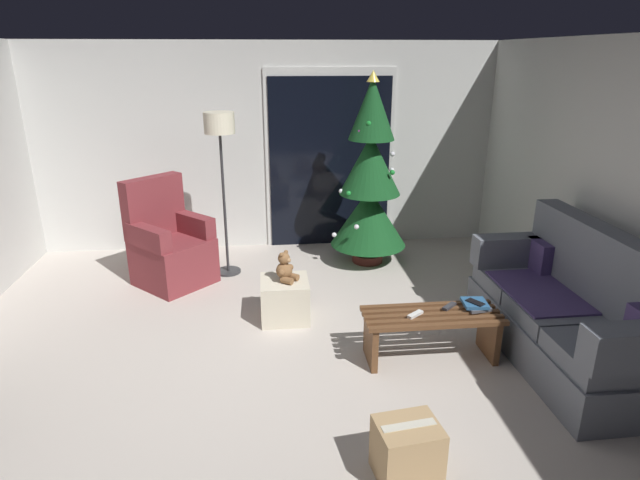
{
  "coord_description": "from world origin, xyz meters",
  "views": [
    {
      "loc": [
        -0.05,
        -3.53,
        2.35
      ],
      "look_at": [
        0.4,
        0.7,
        0.85
      ],
      "focal_mm": 29.76,
      "sensor_mm": 36.0,
      "label": 1
    }
  ],
  "objects_px": {
    "remote_graphite": "(449,306)",
    "teddy_bear_chestnut": "(285,268)",
    "book_stack": "(476,305)",
    "ottoman": "(285,299)",
    "armchair": "(169,247)",
    "floor_lamp": "(220,139)",
    "cell_phone": "(475,302)",
    "remote_white": "(415,314)",
    "cardboard_box_taped_mid_floor": "(407,451)",
    "christmas_tree": "(370,183)",
    "coffee_table": "(431,328)",
    "couch": "(569,314)"
  },
  "relations": [
    {
      "from": "coffee_table",
      "to": "teddy_bear_chestnut",
      "type": "xyz_separation_m",
      "value": [
        -1.13,
        0.81,
        0.24
      ]
    },
    {
      "from": "book_stack",
      "to": "couch",
      "type": "bearing_deg",
      "value": -13.32
    },
    {
      "from": "floor_lamp",
      "to": "cell_phone",
      "type": "bearing_deg",
      "value": -42.75
    },
    {
      "from": "coffee_table",
      "to": "teddy_bear_chestnut",
      "type": "height_order",
      "value": "teddy_bear_chestnut"
    },
    {
      "from": "couch",
      "to": "armchair",
      "type": "relative_size",
      "value": 1.73
    },
    {
      "from": "cell_phone",
      "to": "cardboard_box_taped_mid_floor",
      "type": "distance_m",
      "value": 1.58
    },
    {
      "from": "book_stack",
      "to": "floor_lamp",
      "type": "distance_m",
      "value": 3.06
    },
    {
      "from": "cell_phone",
      "to": "coffee_table",
      "type": "bearing_deg",
      "value": 153.74
    },
    {
      "from": "couch",
      "to": "coffee_table",
      "type": "distance_m",
      "value": 1.09
    },
    {
      "from": "ottoman",
      "to": "cardboard_box_taped_mid_floor",
      "type": "xyz_separation_m",
      "value": [
        0.62,
        -2.05,
        -0.01
      ]
    },
    {
      "from": "cell_phone",
      "to": "ottoman",
      "type": "height_order",
      "value": "cell_phone"
    },
    {
      "from": "coffee_table",
      "to": "book_stack",
      "type": "bearing_deg",
      "value": 8.38
    },
    {
      "from": "remote_graphite",
      "to": "armchair",
      "type": "height_order",
      "value": "armchair"
    },
    {
      "from": "teddy_bear_chestnut",
      "to": "book_stack",
      "type": "bearing_deg",
      "value": -26.61
    },
    {
      "from": "remote_graphite",
      "to": "armchair",
      "type": "distance_m",
      "value": 3.02
    },
    {
      "from": "cell_phone",
      "to": "ottoman",
      "type": "distance_m",
      "value": 1.71
    },
    {
      "from": "teddy_bear_chestnut",
      "to": "couch",
      "type": "bearing_deg",
      "value": -22.63
    },
    {
      "from": "remote_graphite",
      "to": "couch",
      "type": "bearing_deg",
      "value": -143.88
    },
    {
      "from": "couch",
      "to": "remote_graphite",
      "type": "bearing_deg",
      "value": 167.77
    },
    {
      "from": "christmas_tree",
      "to": "cardboard_box_taped_mid_floor",
      "type": "relative_size",
      "value": 5.49
    },
    {
      "from": "remote_white",
      "to": "teddy_bear_chestnut",
      "type": "relative_size",
      "value": 0.55
    },
    {
      "from": "remote_graphite",
      "to": "ottoman",
      "type": "height_order",
      "value": "remote_graphite"
    },
    {
      "from": "floor_lamp",
      "to": "christmas_tree",
      "type": "bearing_deg",
      "value": 5.83
    },
    {
      "from": "book_stack",
      "to": "ottoman",
      "type": "height_order",
      "value": "book_stack"
    },
    {
      "from": "christmas_tree",
      "to": "floor_lamp",
      "type": "height_order",
      "value": "christmas_tree"
    },
    {
      "from": "coffee_table",
      "to": "remote_white",
      "type": "relative_size",
      "value": 7.05
    },
    {
      "from": "book_stack",
      "to": "ottoman",
      "type": "relative_size",
      "value": 0.5
    },
    {
      "from": "christmas_tree",
      "to": "teddy_bear_chestnut",
      "type": "distance_m",
      "value": 1.75
    },
    {
      "from": "remote_graphite",
      "to": "cell_phone",
      "type": "distance_m",
      "value": 0.21
    },
    {
      "from": "couch",
      "to": "floor_lamp",
      "type": "distance_m",
      "value": 3.68
    },
    {
      "from": "christmas_tree",
      "to": "coffee_table",
      "type": "bearing_deg",
      "value": -87.33
    },
    {
      "from": "remote_graphite",
      "to": "coffee_table",
      "type": "bearing_deg",
      "value": 75.79
    },
    {
      "from": "teddy_bear_chestnut",
      "to": "christmas_tree",
      "type": "bearing_deg",
      "value": 52.48
    },
    {
      "from": "floor_lamp",
      "to": "ottoman",
      "type": "distance_m",
      "value": 1.86
    },
    {
      "from": "remote_graphite",
      "to": "book_stack",
      "type": "bearing_deg",
      "value": -140.14
    },
    {
      "from": "floor_lamp",
      "to": "teddy_bear_chestnut",
      "type": "bearing_deg",
      "value": -62.78
    },
    {
      "from": "remote_graphite",
      "to": "teddy_bear_chestnut",
      "type": "distance_m",
      "value": 1.49
    },
    {
      "from": "cell_phone",
      "to": "cardboard_box_taped_mid_floor",
      "type": "bearing_deg",
      "value": -158.0
    },
    {
      "from": "cell_phone",
      "to": "ottoman",
      "type": "bearing_deg",
      "value": 119.48
    },
    {
      "from": "coffee_table",
      "to": "armchair",
      "type": "xyz_separation_m",
      "value": [
        -2.32,
        1.79,
        0.13
      ]
    },
    {
      "from": "coffee_table",
      "to": "floor_lamp",
      "type": "height_order",
      "value": "floor_lamp"
    },
    {
      "from": "coffee_table",
      "to": "teddy_bear_chestnut",
      "type": "distance_m",
      "value": 1.41
    },
    {
      "from": "floor_lamp",
      "to": "ottoman",
      "type": "height_order",
      "value": "floor_lamp"
    },
    {
      "from": "remote_graphite",
      "to": "armchair",
      "type": "bearing_deg",
      "value": 14.03
    },
    {
      "from": "coffee_table",
      "to": "ottoman",
      "type": "xyz_separation_m",
      "value": [
        -1.14,
        0.82,
        -0.08
      ]
    },
    {
      "from": "remote_graphite",
      "to": "remote_white",
      "type": "distance_m",
      "value": 0.33
    },
    {
      "from": "cell_phone",
      "to": "armchair",
      "type": "relative_size",
      "value": 0.13
    },
    {
      "from": "remote_white",
      "to": "cardboard_box_taped_mid_floor",
      "type": "distance_m",
      "value": 1.29
    },
    {
      "from": "cell_phone",
      "to": "book_stack",
      "type": "bearing_deg",
      "value": 5.06
    },
    {
      "from": "coffee_table",
      "to": "cell_phone",
      "type": "height_order",
      "value": "cell_phone"
    }
  ]
}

